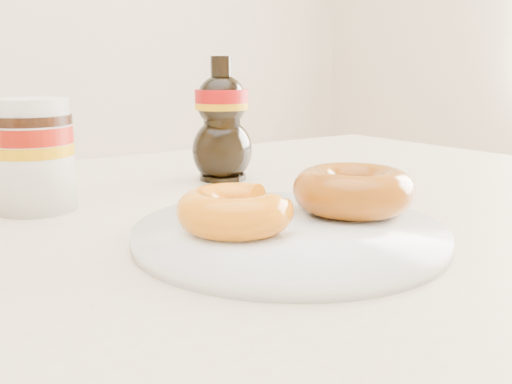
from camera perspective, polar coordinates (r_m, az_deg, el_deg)
dining_table at (r=0.57m, az=-9.05°, el=-11.88°), size 1.40×0.90×0.75m
plate at (r=0.50m, az=3.34°, el=-4.10°), size 0.27×0.27×0.01m
donut_bitten at (r=0.48m, az=-2.09°, el=-1.83°), size 0.13×0.13×0.03m
donut_whole at (r=0.55m, az=9.69°, el=0.20°), size 0.14×0.14×0.04m
nutella_jar at (r=0.64m, az=-21.41°, el=3.85°), size 0.08×0.08×0.12m
syrup_bottle at (r=0.76m, az=-3.43°, el=7.30°), size 0.09×0.07×0.16m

